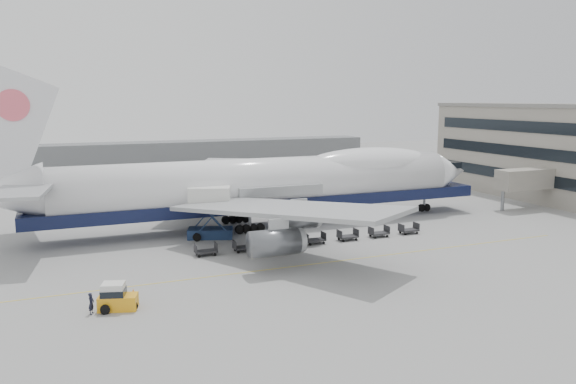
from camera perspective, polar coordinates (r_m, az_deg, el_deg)
name	(u,v)px	position (r m, az deg, el deg)	size (l,w,h in m)	color
ground	(302,248)	(62.53, 1.40, -5.73)	(260.00, 260.00, 0.00)	gray
apron_line	(326,263)	(57.31, 3.84, -7.16)	(60.00, 0.15, 0.01)	gold
hangar	(129,159)	(126.66, -15.82, 3.26)	(110.00, 8.00, 7.00)	slate
airliner	(269,183)	(72.51, -1.95, 0.92)	(67.00, 55.30, 19.98)	white
catering_truck	(210,209)	(67.00, -7.95, -1.76)	(5.78, 4.76, 6.15)	navy
baggage_tug	(116,298)	(46.76, -17.05, -10.23)	(3.27, 2.37, 2.15)	#F2A216
ground_worker	(91,303)	(46.47, -19.36, -10.63)	(0.61, 0.40, 1.68)	black
traffic_cone	(133,292)	(49.77, -15.45, -9.77)	(0.39, 0.39, 0.58)	orange
dolly_0	(206,251)	(60.16, -8.34, -5.92)	(2.30, 1.35, 1.30)	#2D2D30
dolly_1	(244,247)	(61.28, -4.48, -5.56)	(2.30, 1.35, 1.30)	#2D2D30
dolly_2	(280,243)	(62.66, -0.78, -5.19)	(2.30, 1.35, 1.30)	#2D2D30
dolly_3	(315,239)	(64.30, 2.74, -4.82)	(2.30, 1.35, 1.30)	#2D2D30
dolly_4	(348,236)	(66.17, 6.08, -4.45)	(2.30, 1.35, 1.30)	#2D2D30
dolly_5	(379,233)	(68.25, 9.21, -4.09)	(2.30, 1.35, 1.30)	#2D2D30
dolly_6	(409,229)	(70.52, 12.16, -3.74)	(2.30, 1.35, 1.30)	#2D2D30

